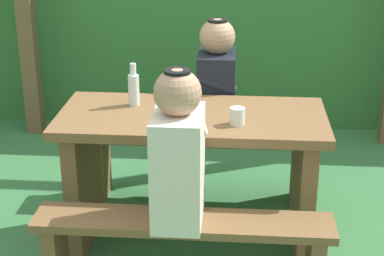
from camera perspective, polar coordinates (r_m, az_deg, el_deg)
The scene contains 9 objects.
ground_plane at distance 3.63m, azimuth 0.00°, elevation -10.19°, with size 12.00×12.00×0.00m, color #387140.
hedge_backdrop at distance 5.52m, azimuth 1.98°, elevation 10.68°, with size 6.40×1.05×1.74m, color #326931.
picnic_table at distance 3.38m, azimuth 0.00°, elevation -2.68°, with size 1.40×0.64×0.77m.
bench_near at distance 3.01m, azimuth -0.81°, elevation -10.28°, with size 1.40×0.24×0.44m.
bench_far at distance 3.94m, azimuth 0.61°, elevation -2.24°, with size 1.40×0.24×0.44m.
person_white_shirt at distance 2.80m, azimuth -1.27°, elevation -2.26°, with size 0.25×0.35×0.72m.
person_black_coat at distance 3.77m, azimuth 2.23°, elevation 4.06°, with size 0.25×0.35×0.72m.
drinking_glass at distance 3.14m, azimuth 4.12°, elevation 1.08°, with size 0.08×0.08×0.09m, color silver.
bottle_left at distance 3.40m, azimuth -5.29°, elevation 3.61°, with size 0.06×0.06×0.23m.
Camera 1 is at (0.25, -3.08, 1.90)m, focal length 59.02 mm.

